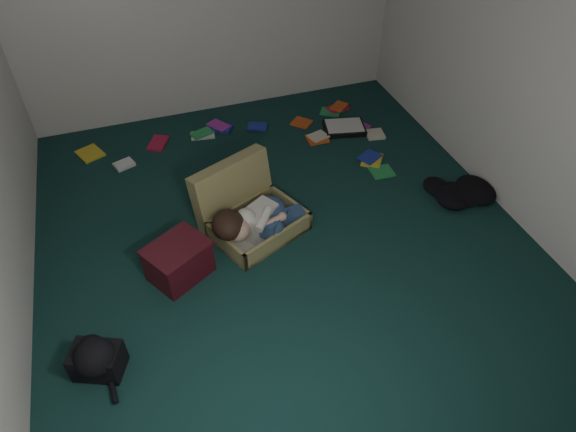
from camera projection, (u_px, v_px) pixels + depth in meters
floor at (282, 235)px, 4.38m from camera, size 4.50×4.50×0.00m
wall_front at (469, 384)px, 1.94m from camera, size 4.50×0.00×4.50m
wall_right at (524, 57)px, 3.99m from camera, size 0.00×4.50×4.50m
suitcase at (247, 210)px, 4.38m from camera, size 0.97×0.96×0.55m
person at (257, 220)px, 4.22m from camera, size 0.83×0.44×0.34m
maroon_bin at (179, 261)px, 3.95m from camera, size 0.57×0.54×0.31m
backpack at (97, 360)px, 3.35m from camera, size 0.49×0.45×0.24m
clothing_pile at (456, 187)px, 4.74m from camera, size 0.53×0.45×0.16m
paper_tray at (344, 128)px, 5.57m from camera, size 0.50×0.41×0.06m
book_scatter at (274, 137)px, 5.48m from camera, size 3.13×1.55×0.02m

